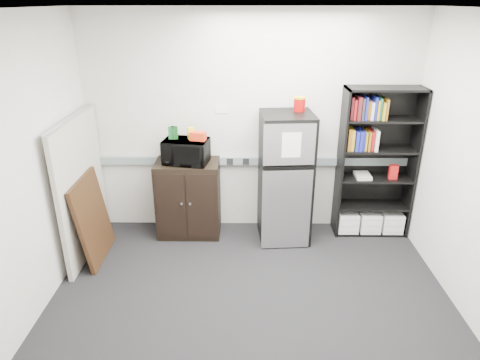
{
  "coord_description": "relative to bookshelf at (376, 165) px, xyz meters",
  "views": [
    {
      "loc": [
        -0.07,
        -3.3,
        2.76
      ],
      "look_at": [
        -0.11,
        0.9,
        0.99
      ],
      "focal_mm": 32.0,
      "sensor_mm": 36.0,
      "label": 1
    }
  ],
  "objects": [
    {
      "name": "microwave",
      "position": [
        -2.29,
        -0.08,
        0.19
      ],
      "size": [
        0.57,
        0.43,
        0.29
      ],
      "primitive_type": "imported",
      "rotation": [
        0.0,
        0.0,
        -0.16
      ],
      "color": "black",
      "rests_on": "cabinet"
    },
    {
      "name": "cubicle_partition",
      "position": [
        -3.43,
        -0.49,
        -0.1
      ],
      "size": [
        0.06,
        1.3,
        1.62
      ],
      "color": "#9A9589",
      "rests_on": "floor"
    },
    {
      "name": "floor",
      "position": [
        -1.53,
        -1.57,
        -0.91
      ],
      "size": [
        4.0,
        4.0,
        0.0
      ],
      "primitive_type": "plane",
      "color": "black",
      "rests_on": "ground"
    },
    {
      "name": "refrigerator",
      "position": [
        -1.11,
        -0.14,
        -0.12
      ],
      "size": [
        0.63,
        0.66,
        1.58
      ],
      "rotation": [
        0.0,
        0.0,
        0.07
      ],
      "color": "black",
      "rests_on": "floor"
    },
    {
      "name": "snack_box_c",
      "position": [
        -2.23,
        -0.05,
        0.4
      ],
      "size": [
        0.08,
        0.07,
        0.14
      ],
      "primitive_type": "cube",
      "rotation": [
        0.0,
        0.0,
        0.33
      ],
      "color": "yellow",
      "rests_on": "microwave"
    },
    {
      "name": "electrical_raceway",
      "position": [
        -1.53,
        0.15,
        -0.01
      ],
      "size": [
        3.92,
        0.05,
        0.1
      ],
      "primitive_type": "cube",
      "color": "gray",
      "rests_on": "wall_back"
    },
    {
      "name": "snack_box_b",
      "position": [
        -2.42,
        -0.05,
        0.41
      ],
      "size": [
        0.08,
        0.07,
        0.15
      ],
      "primitive_type": "cube",
      "rotation": [
        0.0,
        0.0,
        0.33
      ],
      "color": "#0C3611",
      "rests_on": "microwave"
    },
    {
      "name": "snack_box_a",
      "position": [
        -2.45,
        -0.05,
        0.41
      ],
      "size": [
        0.07,
        0.05,
        0.15
      ],
      "primitive_type": "cube",
      "rotation": [
        0.0,
        0.0,
        -0.07
      ],
      "color": "#1A5D2E",
      "rests_on": "microwave"
    },
    {
      "name": "wall_left",
      "position": [
        -3.53,
        -1.57,
        0.44
      ],
      "size": [
        0.02,
        3.5,
        2.7
      ],
      "primitive_type": "cube",
      "color": "silver",
      "rests_on": "floor"
    },
    {
      "name": "wall_note",
      "position": [
        -1.88,
        0.18,
        0.64
      ],
      "size": [
        0.14,
        0.0,
        0.1
      ],
      "primitive_type": "cube",
      "color": "white",
      "rests_on": "wall_back"
    },
    {
      "name": "ceiling",
      "position": [
        -1.53,
        -1.57,
        1.79
      ],
      "size": [
        4.0,
        3.5,
        0.02
      ],
      "primitive_type": "cube",
      "color": "white",
      "rests_on": "wall_back"
    },
    {
      "name": "cabinet",
      "position": [
        -2.29,
        -0.06,
        -0.43
      ],
      "size": [
        0.77,
        0.51,
        0.96
      ],
      "color": "black",
      "rests_on": "floor"
    },
    {
      "name": "bookshelf",
      "position": [
        0.0,
        0.0,
        0.0
      ],
      "size": [
        0.9,
        0.34,
        1.85
      ],
      "color": "black",
      "rests_on": "floor"
    },
    {
      "name": "coffee_can",
      "position": [
        -0.97,
        -0.02,
        0.76
      ],
      "size": [
        0.14,
        0.14,
        0.18
      ],
      "color": "#9B0807",
      "rests_on": "refrigerator"
    },
    {
      "name": "snack_bag",
      "position": [
        -2.14,
        -0.1,
        0.38
      ],
      "size": [
        0.2,
        0.14,
        0.1
      ],
      "primitive_type": "cube",
      "rotation": [
        0.0,
        0.0,
        -0.23
      ],
      "color": "red",
      "rests_on": "microwave"
    },
    {
      "name": "framed_poster",
      "position": [
        -3.3,
        -0.63,
        -0.42
      ],
      "size": [
        0.19,
        0.76,
        0.98
      ],
      "rotation": [
        0.0,
        -0.15,
        0.0
      ],
      "color": "black",
      "rests_on": "floor"
    },
    {
      "name": "wall_back",
      "position": [
        -1.53,
        0.18,
        0.44
      ],
      "size": [
        4.0,
        0.02,
        2.7
      ],
      "primitive_type": "cube",
      "color": "silver",
      "rests_on": "floor"
    }
  ]
}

